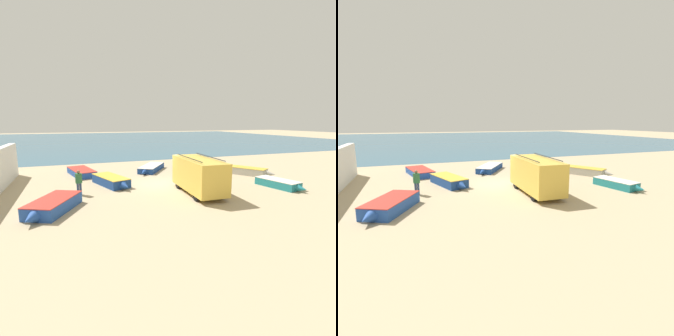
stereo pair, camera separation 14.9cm
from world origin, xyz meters
The scene contains 12 objects.
ground_plane centered at (0.00, 0.00, 0.00)m, with size 200.00×200.00×0.00m, color tan.
sea_water centered at (0.00, 52.00, 0.00)m, with size 120.00×80.00×0.01m, color #33607A.
parked_van centered at (1.59, -3.31, 1.27)m, with size 2.12×5.26×2.45m.
fishing_rowboat_0 centered at (-5.54, 5.74, 0.28)m, with size 2.47×5.02×0.56m.
fishing_rowboat_1 centered at (8.49, 0.74, 0.33)m, with size 3.20×4.43×0.66m.
fishing_rowboat_2 centered at (0.92, 5.44, 0.27)m, with size 3.63×4.77×0.54m.
fishing_rowboat_3 centered at (-3.53, 0.83, 0.34)m, with size 2.52×4.53×0.68m.
fishing_rowboat_4 centered at (-7.33, -3.95, 0.34)m, with size 3.00×4.26×0.68m.
fishing_rowboat_5 centered at (5.93, 6.52, 0.28)m, with size 3.93×1.68×0.57m.
fishing_rowboat_6 centered at (7.80, -3.98, 0.29)m, with size 1.87×3.85×0.58m.
fisherman_0 centered at (-5.89, -0.96, 0.97)m, with size 0.43×0.43×1.62m.
fisherman_1 centered at (4.17, 1.30, 0.99)m, with size 0.44×0.44×1.66m.
Camera 1 is at (-6.19, -18.55, 4.75)m, focal length 28.00 mm.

